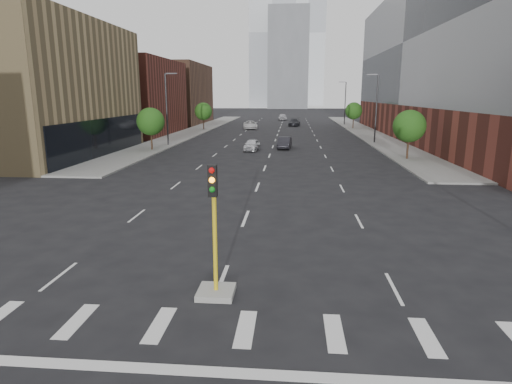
# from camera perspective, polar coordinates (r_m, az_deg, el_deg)

# --- Properties ---
(sidewalk_left_far) EXTENTS (5.00, 92.00, 0.15)m
(sidewalk_left_far) POSITION_cam_1_polar(r_m,az_deg,el_deg) (80.09, -7.83, 8.20)
(sidewalk_left_far) COLOR gray
(sidewalk_left_far) RESTS_ON ground
(sidewalk_right_far) EXTENTS (5.00, 92.00, 0.15)m
(sidewalk_right_far) POSITION_cam_1_polar(r_m,az_deg,el_deg) (79.18, 14.09, 7.89)
(sidewalk_right_far) COLOR gray
(sidewalk_right_far) RESTS_ON ground
(building_left_mid) EXTENTS (20.00, 24.00, 14.00)m
(building_left_mid) POSITION_cam_1_polar(r_m,az_deg,el_deg) (53.14, -30.13, 11.76)
(building_left_mid) COLOR tan
(building_left_mid) RESTS_ON ground
(building_left_far_a) EXTENTS (20.00, 22.00, 12.00)m
(building_left_far_a) POSITION_cam_1_polar(r_m,az_deg,el_deg) (76.04, -18.76, 11.88)
(building_left_far_a) COLOR brown
(building_left_far_a) RESTS_ON ground
(building_left_far_b) EXTENTS (20.00, 24.00, 13.00)m
(building_left_far_b) POSITION_cam_1_polar(r_m,az_deg,el_deg) (100.47, -12.81, 12.61)
(building_left_far_b) COLOR brown
(building_left_far_b) RESTS_ON ground
(building_right_main) EXTENTS (24.00, 70.00, 22.00)m
(building_right_main) POSITION_cam_1_polar(r_m,az_deg,el_deg) (69.55, 28.81, 15.10)
(building_right_main) COLOR brown
(building_right_main) RESTS_ON ground
(tower_left) EXTENTS (22.00, 22.00, 70.00)m
(tower_left) POSITION_cam_1_polar(r_m,az_deg,el_deg) (225.95, 2.29, 20.17)
(tower_left) COLOR #B2B7BC
(tower_left) RESTS_ON ground
(tower_right) EXTENTS (20.00, 20.00, 80.00)m
(tower_right) POSITION_cam_1_polar(r_m,az_deg,el_deg) (266.13, 6.84, 20.07)
(tower_right) COLOR #B2B7BC
(tower_right) RESTS_ON ground
(tower_mid) EXTENTS (18.00, 18.00, 44.00)m
(tower_mid) POSITION_cam_1_polar(r_m,az_deg,el_deg) (204.51, 4.33, 17.24)
(tower_mid) COLOR slate
(tower_mid) RESTS_ON ground
(median_traffic_signal) EXTENTS (1.20, 1.20, 4.40)m
(median_traffic_signal) POSITION_cam_1_polar(r_m,az_deg,el_deg) (14.22, -5.44, -10.04)
(median_traffic_signal) COLOR #999993
(median_traffic_signal) RESTS_ON ground
(streetlight_right_a) EXTENTS (1.60, 0.22, 9.07)m
(streetlight_right_a) POSITION_cam_1_polar(r_m,az_deg,el_deg) (59.94, 15.69, 11.03)
(streetlight_right_a) COLOR #2D2D30
(streetlight_right_a) RESTS_ON ground
(streetlight_right_b) EXTENTS (1.60, 0.22, 9.07)m
(streetlight_right_b) POSITION_cam_1_polar(r_m,az_deg,el_deg) (94.56, 11.75, 11.76)
(streetlight_right_b) COLOR #2D2D30
(streetlight_right_b) RESTS_ON ground
(streetlight_left) EXTENTS (1.60, 0.22, 9.07)m
(streetlight_left) POSITION_cam_1_polar(r_m,az_deg,el_deg) (56.20, -11.75, 11.14)
(streetlight_left) COLOR #2D2D30
(streetlight_left) RESTS_ON ground
(tree_left_near) EXTENTS (3.20, 3.20, 4.85)m
(tree_left_near) POSITION_cam_1_polar(r_m,az_deg,el_deg) (51.68, -13.88, 9.11)
(tree_left_near) COLOR #382619
(tree_left_near) RESTS_ON ground
(tree_left_far) EXTENTS (3.20, 3.20, 4.85)m
(tree_left_far) POSITION_cam_1_polar(r_m,az_deg,el_deg) (80.66, -7.04, 10.62)
(tree_left_far) COLOR #382619
(tree_left_far) RESTS_ON ground
(tree_right_near) EXTENTS (3.20, 3.20, 4.85)m
(tree_right_near) POSITION_cam_1_polar(r_m,az_deg,el_deg) (45.52, 19.77, 8.26)
(tree_right_near) COLOR #382619
(tree_right_near) RESTS_ON ground
(tree_right_far) EXTENTS (3.20, 3.20, 4.85)m
(tree_right_far) POSITION_cam_1_polar(r_m,az_deg,el_deg) (84.76, 12.90, 10.51)
(tree_right_far) COLOR #382619
(tree_right_far) RESTS_ON ground
(car_near_left) EXTENTS (1.93, 4.04, 1.33)m
(car_near_left) POSITION_cam_1_polar(r_m,az_deg,el_deg) (50.58, -0.56, 6.30)
(car_near_left) COLOR silver
(car_near_left) RESTS_ON ground
(car_mid_right) EXTENTS (1.79, 4.34, 1.40)m
(car_mid_right) POSITION_cam_1_polar(r_m,az_deg,el_deg) (52.57, 3.82, 6.56)
(car_mid_right) COLOR #232328
(car_mid_right) RESTS_ON ground
(car_far_left) EXTENTS (3.23, 5.78, 1.53)m
(car_far_left) POSITION_cam_1_polar(r_m,az_deg,el_deg) (82.49, -0.77, 8.94)
(car_far_left) COLOR silver
(car_far_left) RESTS_ON ground
(car_deep_right) EXTENTS (2.64, 5.32, 1.49)m
(car_deep_right) POSITION_cam_1_polar(r_m,az_deg,el_deg) (90.49, 5.14, 9.23)
(car_deep_right) COLOR #222328
(car_deep_right) RESTS_ON ground
(car_distant) EXTENTS (2.24, 4.92, 1.64)m
(car_distant) POSITION_cam_1_polar(r_m,az_deg,el_deg) (110.76, 3.56, 9.96)
(car_distant) COLOR #B0B0B5
(car_distant) RESTS_ON ground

